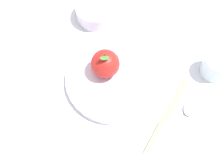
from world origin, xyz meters
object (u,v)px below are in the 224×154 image
(cup, at_px, (215,65))
(knife, at_px, (161,123))
(dinner_plate, at_px, (112,79))
(apple, at_px, (104,64))
(side_bowl, at_px, (94,11))
(spoon, at_px, (187,115))

(cup, distance_m, knife, 0.20)
(dinner_plate, bearing_deg, apple, -132.24)
(apple, relative_size, knife, 0.41)
(dinner_plate, distance_m, knife, 0.16)
(apple, xyz_separation_m, side_bowl, (-0.18, -0.04, -0.03))
(side_bowl, relative_size, cup, 1.61)
(cup, bearing_deg, spoon, -30.38)
(dinner_plate, xyz_separation_m, spoon, (0.08, 0.18, -0.01))
(spoon, bearing_deg, side_bowl, -139.97)
(apple, relative_size, side_bowl, 0.78)
(dinner_plate, height_order, cup, cup)
(cup, bearing_deg, apple, -85.77)
(apple, height_order, spoon, apple)
(dinner_plate, relative_size, side_bowl, 2.21)
(apple, bearing_deg, cup, 94.23)
(knife, bearing_deg, spoon, 111.51)
(side_bowl, distance_m, knife, 0.36)
(dinner_plate, distance_m, cup, 0.26)
(knife, distance_m, spoon, 0.06)
(knife, xyz_separation_m, spoon, (-0.02, 0.06, 0.00))
(knife, relative_size, spoon, 1.24)
(apple, bearing_deg, spoon, 63.00)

